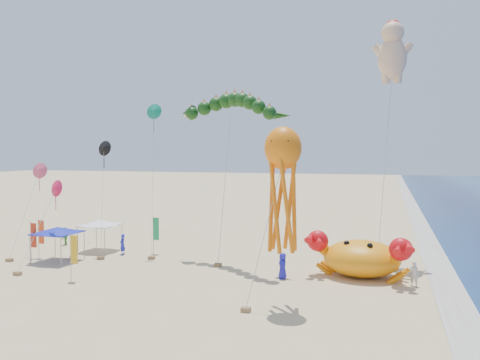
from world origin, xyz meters
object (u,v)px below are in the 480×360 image
object	(u,v)px
octopus_kite	(283,179)
dragon_kite	(229,111)
cherub_kite	(392,50)
crab_inflatable	(362,257)
canopy_blue	(57,230)
canopy_white	(100,223)

from	to	relation	value
octopus_kite	dragon_kite	bearing A→B (deg)	124.63
cherub_kite	dragon_kite	bearing A→B (deg)	-158.66
octopus_kite	cherub_kite	bearing A→B (deg)	67.48
crab_inflatable	canopy_blue	size ratio (longest dim) A/B	2.10
dragon_kite	octopus_kite	world-z (taller)	dragon_kite
dragon_kite	octopus_kite	xyz separation A→B (m)	(6.23, -9.01, -4.69)
canopy_white	canopy_blue	bearing A→B (deg)	-101.37
crab_inflatable	canopy_blue	bearing A→B (deg)	-174.01
crab_inflatable	octopus_kite	size ratio (longest dim) A/B	0.71
crab_inflatable	canopy_white	distance (m)	22.18
crab_inflatable	cherub_kite	world-z (taller)	cherub_kite
crab_inflatable	dragon_kite	world-z (taller)	dragon_kite
octopus_kite	canopy_blue	bearing A→B (deg)	165.02
canopy_white	cherub_kite	bearing A→B (deg)	9.94
octopus_kite	canopy_white	distance (m)	21.01
canopy_blue	octopus_kite	bearing A→B (deg)	-14.98
dragon_kite	cherub_kite	world-z (taller)	cherub_kite
cherub_kite	octopus_kite	distance (m)	17.54
crab_inflatable	octopus_kite	distance (m)	10.17
octopus_kite	canopy_blue	size ratio (longest dim) A/B	2.95
canopy_blue	canopy_white	world-z (taller)	same
canopy_white	crab_inflatable	bearing A→B (deg)	-5.12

